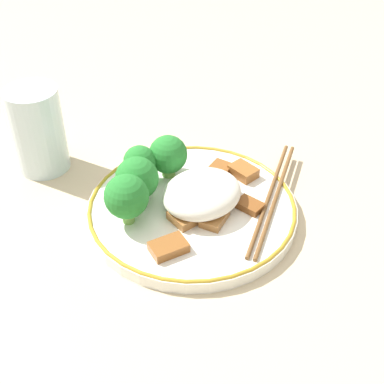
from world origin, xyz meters
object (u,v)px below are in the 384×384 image
Objects in this scene: broccoli_back_center at (140,162)px; broccoli_mid_left at (126,197)px; plate at (192,209)px; chopsticks at (273,196)px; broccoli_back_left at (168,155)px; broccoli_back_right at (137,179)px; drinking_glass at (38,130)px.

broccoli_back_center is 0.84× the size of broccoli_mid_left.
broccoli_back_center reaches higher than plate.
chopsticks is at bearing 127.24° from broccoli_back_center.
chopsticks is at bearing 117.78° from broccoli_back_left.
broccoli_back_right is (0.02, 0.03, 0.00)m from broccoli_back_center.
broccoli_back_left is at bearing 163.55° from broccoli_back_center.
broccoli_mid_left is 0.18m from drinking_glass.
broccoli_back_center is 0.88× the size of broccoli_back_right.
broccoli_mid_left reaches higher than broccoli_back_center.
drinking_glass is at bearing -64.44° from broccoli_back_center.
chopsticks is (-0.06, 0.12, -0.03)m from broccoli_back_left.
broccoli_back_left is 0.04m from broccoli_back_center.
broccoli_back_center is at bearing -16.45° from broccoli_back_left.
broccoli_mid_left is (0.06, 0.05, 0.01)m from broccoli_back_center.
broccoli_back_right is at bearing 47.31° from broccoli_back_center.
broccoli_back_center is 0.17m from chopsticks.
broccoli_mid_left reaches higher than broccoli_back_left.
broccoli_back_right reaches higher than broccoli_back_center.
chopsticks is at bearing 121.74° from drinking_glass.
broccoli_back_left is at bearing -165.63° from broccoli_back_right.
plate is at bearing 74.42° from broccoli_back_left.
broccoli_back_center is at bearing -76.52° from plate.
plate is 0.09m from broccoli_back_center.
plate is 4.79× the size of broccoli_back_center.
chopsticks reaches higher than plate.
broccoli_back_left is at bearing -105.58° from plate.
plate is at bearing 159.77° from broccoli_mid_left.
broccoli_mid_left is (0.07, -0.03, 0.04)m from plate.
broccoli_back_right is at bearing 14.37° from broccoli_back_left.
drinking_glass is (0.16, -0.26, 0.04)m from chopsticks.
broccoli_back_left is 0.94× the size of broccoli_back_right.
broccoli_back_left reaches higher than broccoli_back_center.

